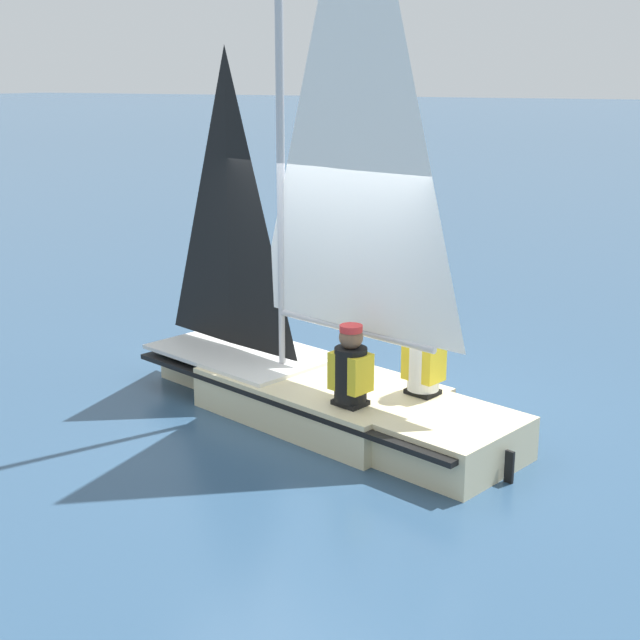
# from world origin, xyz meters

# --- Properties ---
(ground_plane) EXTENTS (260.00, 260.00, 0.00)m
(ground_plane) POSITION_xyz_m (0.00, 0.00, 0.00)
(ground_plane) COLOR #2D4C6B
(sailboat_main) EXTENTS (2.46, 4.42, 5.68)m
(sailboat_main) POSITION_xyz_m (-0.00, -0.01, 0.80)
(sailboat_main) COLOR beige
(sailboat_main) RESTS_ON ground_plane
(sailor_helm) EXTENTS (0.37, 0.40, 1.16)m
(sailor_helm) POSITION_xyz_m (-0.53, -0.59, 0.63)
(sailor_helm) COLOR black
(sailor_helm) RESTS_ON ground_plane
(sailor_crew) EXTENTS (0.37, 0.40, 1.16)m
(sailor_crew) POSITION_xyz_m (0.04, -1.08, 0.63)
(sailor_crew) COLOR black
(sailor_crew) RESTS_ON ground_plane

